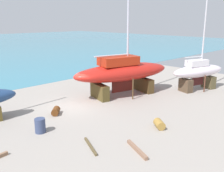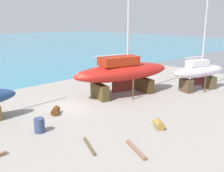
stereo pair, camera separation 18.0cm
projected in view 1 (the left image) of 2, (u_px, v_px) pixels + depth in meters
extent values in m
plane|color=gray|center=(90.00, 113.00, 19.24)|extent=(42.75, 42.75, 0.00)
cube|color=#4C371C|center=(144.00, 85.00, 24.95)|extent=(1.27, 2.50, 1.32)
cube|color=#4F411F|center=(100.00, 91.00, 22.59)|extent=(1.27, 2.50, 1.32)
cylinder|color=#52391C|center=(114.00, 81.00, 25.08)|extent=(0.12, 0.12, 1.86)
cylinder|color=brown|center=(133.00, 89.00, 22.32)|extent=(0.12, 0.12, 1.86)
ellipsoid|color=red|center=(123.00, 72.00, 23.39)|extent=(10.12, 5.30, 1.55)
cube|color=#541913|center=(123.00, 86.00, 23.72)|extent=(2.27, 0.65, 1.08)
cube|color=#B0280F|center=(119.00, 61.00, 22.88)|extent=(3.82, 2.61, 0.77)
cylinder|color=silver|center=(111.00, 56.00, 22.40)|extent=(3.31, 0.96, 0.12)
cube|color=brown|center=(209.00, 82.00, 26.14)|extent=(1.07, 1.48, 1.25)
cube|color=brown|center=(186.00, 85.00, 24.79)|extent=(1.07, 1.48, 1.25)
cylinder|color=brown|center=(191.00, 80.00, 26.20)|extent=(0.12, 0.12, 1.67)
cylinder|color=brown|center=(205.00, 84.00, 24.62)|extent=(0.12, 0.12, 1.67)
ellipsoid|color=white|center=(198.00, 71.00, 25.14)|extent=(6.36, 3.44, 1.19)
cube|color=#431817|center=(198.00, 81.00, 25.39)|extent=(1.43, 0.52, 0.84)
cube|color=white|center=(197.00, 63.00, 24.79)|extent=(2.41, 1.62, 0.60)
cylinder|color=silver|center=(205.00, 23.00, 24.10)|extent=(0.15, 0.15, 8.16)
cylinder|color=silver|center=(194.00, 57.00, 24.44)|extent=(2.08, 0.75, 0.10)
cylinder|color=olive|center=(159.00, 124.00, 16.53)|extent=(0.96, 1.04, 0.55)
cylinder|color=#374366|center=(40.00, 126.00, 15.84)|extent=(0.92, 0.92, 0.92)
cylinder|color=#5B2F12|center=(56.00, 111.00, 18.90)|extent=(1.00, 1.02, 0.53)
cube|color=brown|center=(90.00, 146.00, 14.09)|extent=(0.93, 1.96, 0.12)
cube|color=#86624C|center=(137.00, 149.00, 13.67)|extent=(0.96, 2.00, 0.19)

